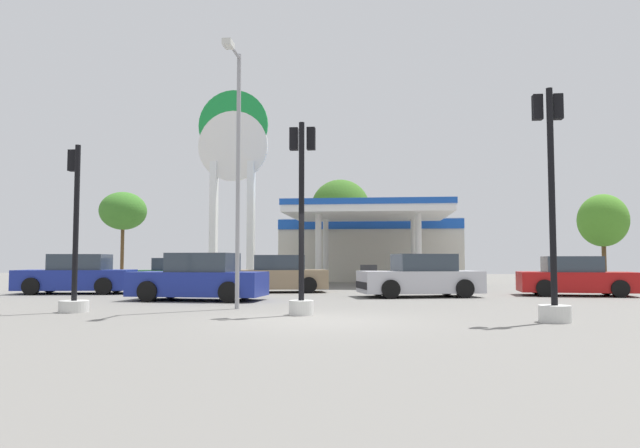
# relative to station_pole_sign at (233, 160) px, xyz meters

# --- Properties ---
(ground_plane) EXTENTS (90.00, 90.00, 0.00)m
(ground_plane) POSITION_rel_station_pole_sign_xyz_m (7.36, -20.63, -7.36)
(ground_plane) COLOR slate
(ground_plane) RESTS_ON ground
(gas_station) EXTENTS (11.38, 13.00, 4.36)m
(gas_station) POSITION_rel_station_pole_sign_xyz_m (8.15, 3.37, -5.09)
(gas_station) COLOR beige
(gas_station) RESTS_ON ground
(station_pole_sign) EXTENTS (4.24, 0.56, 11.61)m
(station_pole_sign) POSITION_rel_station_pole_sign_xyz_m (0.00, 0.00, 0.00)
(station_pole_sign) COLOR white
(station_pole_sign) RESTS_ON ground
(car_0) EXTENTS (4.69, 2.58, 1.59)m
(car_0) POSITION_rel_station_pole_sign_xyz_m (-3.48, -11.30, -6.64)
(car_0) COLOR black
(car_0) RESTS_ON ground
(car_1) EXTENTS (4.32, 2.21, 1.50)m
(car_1) POSITION_rel_station_pole_sign_xyz_m (16.14, -10.68, -6.68)
(car_1) COLOR black
(car_1) RESTS_ON ground
(car_2) EXTENTS (4.66, 2.75, 1.56)m
(car_2) POSITION_rel_station_pole_sign_xyz_m (4.34, -9.47, -6.65)
(car_2) COLOR black
(car_2) RESTS_ON ground
(car_3) EXTENTS (4.15, 2.04, 1.45)m
(car_3) POSITION_rel_station_pole_sign_xyz_m (-0.84, -6.75, -6.70)
(car_3) COLOR black
(car_3) RESTS_ON ground
(car_4) EXTENTS (4.72, 2.87, 1.58)m
(car_4) POSITION_rel_station_pole_sign_xyz_m (10.22, -11.95, -6.65)
(car_4) COLOR black
(car_4) RESTS_ON ground
(car_5) EXTENTS (4.56, 2.25, 1.59)m
(car_5) POSITION_rel_station_pole_sign_xyz_m (2.67, -14.62, -6.64)
(car_5) COLOR black
(car_5) RESTS_ON ground
(traffic_signal_0) EXTENTS (0.65, 0.66, 4.82)m
(traffic_signal_0) POSITION_rel_station_pole_sign_xyz_m (6.79, -19.33, -5.45)
(traffic_signal_0) COLOR silver
(traffic_signal_0) RESTS_ON ground
(traffic_signal_1) EXTENTS (0.68, 0.70, 5.19)m
(traffic_signal_1) POSITION_rel_station_pole_sign_xyz_m (12.51, -20.42, -5.51)
(traffic_signal_1) COLOR silver
(traffic_signal_1) RESTS_ON ground
(traffic_signal_2) EXTENTS (0.75, 0.75, 4.39)m
(traffic_signal_2) POSITION_rel_station_pole_sign_xyz_m (0.77, -19.21, -6.13)
(traffic_signal_2) COLOR silver
(traffic_signal_2) RESTS_ON ground
(tree_0) EXTENTS (3.42, 3.42, 6.39)m
(tree_0) POSITION_rel_station_pole_sign_xyz_m (-10.11, 7.14, -2.39)
(tree_0) COLOR brown
(tree_0) RESTS_ON ground
(tree_1) EXTENTS (4.28, 4.28, 7.29)m
(tree_1) POSITION_rel_station_pole_sign_xyz_m (5.89, 8.66, -2.13)
(tree_1) COLOR brown
(tree_1) RESTS_ON ground
(tree_2) EXTENTS (3.39, 3.39, 5.96)m
(tree_2) POSITION_rel_station_pole_sign_xyz_m (24.30, 8.34, -3.25)
(tree_2) COLOR brown
(tree_2) RESTS_ON ground
(corner_streetlamp) EXTENTS (0.24, 1.48, 7.22)m
(corner_streetlamp) POSITION_rel_station_pole_sign_xyz_m (4.77, -17.99, -3.04)
(corner_streetlamp) COLOR gray
(corner_streetlamp) RESTS_ON ground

